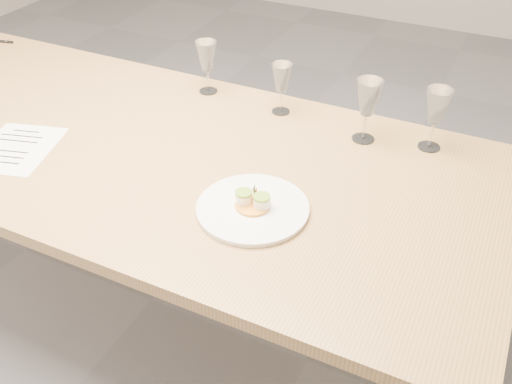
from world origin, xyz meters
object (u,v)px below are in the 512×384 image
at_px(dining_table, 128,156).
at_px(wine_glass_1, 282,79).
at_px(wine_glass_3, 437,108).
at_px(wine_glass_2, 368,99).
at_px(recipe_sheet, 16,148).
at_px(wine_glass_0, 206,57).
at_px(dinner_plate, 253,208).

bearing_deg(dining_table, wine_glass_1, 45.04).
distance_m(dining_table, wine_glass_3, 0.98).
height_order(dining_table, wine_glass_3, wine_glass_3).
distance_m(dining_table, wine_glass_2, 0.79).
relative_size(dining_table, wine_glass_2, 11.77).
relative_size(wine_glass_1, wine_glass_2, 0.86).
bearing_deg(dining_table, recipe_sheet, -143.72).
bearing_deg(wine_glass_3, wine_glass_1, 179.26).
distance_m(dining_table, recipe_sheet, 0.34).
relative_size(dining_table, recipe_sheet, 7.21).
bearing_deg(wine_glass_2, wine_glass_1, 170.84).
height_order(wine_glass_0, wine_glass_3, wine_glass_3).
height_order(wine_glass_2, wine_glass_3, wine_glass_2).
distance_m(wine_glass_1, wine_glass_3, 0.51).
distance_m(dining_table, wine_glass_1, 0.57).
bearing_deg(wine_glass_1, wine_glass_2, -9.16).
height_order(wine_glass_0, wine_glass_1, wine_glass_0).
height_order(dinner_plate, wine_glass_0, wine_glass_0).
bearing_deg(dining_table, wine_glass_2, 25.52).
bearing_deg(dinner_plate, wine_glass_1, 106.19).
bearing_deg(dining_table, wine_glass_3, 22.72).
bearing_deg(dining_table, dinner_plate, -16.39).
bearing_deg(recipe_sheet, dinner_plate, -13.17).
relative_size(wine_glass_0, wine_glass_2, 0.93).
bearing_deg(wine_glass_2, recipe_sheet, -151.20).
distance_m(wine_glass_2, wine_glass_3, 0.20).
bearing_deg(wine_glass_0, recipe_sheet, -119.83).
relative_size(dinner_plate, recipe_sheet, 0.91).
height_order(dinner_plate, wine_glass_3, wine_glass_3).
bearing_deg(wine_glass_3, wine_glass_0, 177.71).
bearing_deg(recipe_sheet, wine_glass_3, 10.09).
distance_m(wine_glass_1, wine_glass_2, 0.31).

